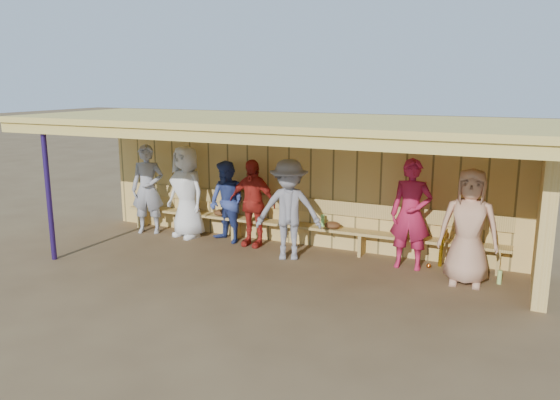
# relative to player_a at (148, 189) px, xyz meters

# --- Properties ---
(ground) EXTENTS (90.00, 90.00, 0.00)m
(ground) POSITION_rel_player_a_xyz_m (3.16, -0.74, -0.92)
(ground) COLOR brown
(ground) RESTS_ON ground
(player_a) EXTENTS (0.78, 0.65, 1.83)m
(player_a) POSITION_rel_player_a_xyz_m (0.00, 0.00, 0.00)
(player_a) COLOR #96979E
(player_a) RESTS_ON ground
(player_b) EXTENTS (1.02, 0.80, 1.85)m
(player_b) POSITION_rel_player_a_xyz_m (0.90, 0.07, 0.01)
(player_b) COLOR silver
(player_b) RESTS_ON ground
(player_c) EXTENTS (0.94, 0.84, 1.59)m
(player_c) POSITION_rel_player_a_xyz_m (1.82, 0.07, -0.12)
(player_c) COLOR navy
(player_c) RESTS_ON ground
(player_d) EXTENTS (1.00, 0.46, 1.67)m
(player_d) POSITION_rel_player_a_xyz_m (2.37, 0.07, -0.08)
(player_d) COLOR #AE241B
(player_d) RESTS_ON ground
(player_e) EXTENTS (1.31, 1.02, 1.78)m
(player_e) POSITION_rel_player_a_xyz_m (3.32, -0.38, -0.03)
(player_e) COLOR gray
(player_e) RESTS_ON ground
(player_g) EXTENTS (0.69, 0.47, 1.86)m
(player_g) POSITION_rel_player_a_xyz_m (5.37, 0.00, 0.01)
(player_g) COLOR #AC1B40
(player_g) RESTS_ON ground
(player_h) EXTENTS (0.92, 0.63, 1.82)m
(player_h) POSITION_rel_player_a_xyz_m (6.32, -0.38, -0.01)
(player_h) COLOR tan
(player_h) RESTS_ON ground
(dugout_structure) EXTENTS (8.80, 3.20, 2.50)m
(dugout_structure) POSITION_rel_player_a_xyz_m (3.55, -0.05, 0.78)
(dugout_structure) COLOR #D6AF5B
(dugout_structure) RESTS_ON ground
(bench) EXTENTS (7.60, 0.34, 0.93)m
(bench) POSITION_rel_player_a_xyz_m (3.16, 0.38, -0.39)
(bench) COLOR tan
(bench) RESTS_ON ground
(dugout_equipment) EXTENTS (6.08, 0.62, 0.80)m
(dugout_equipment) POSITION_rel_player_a_xyz_m (2.84, 0.25, -0.43)
(dugout_equipment) COLOR yellow
(dugout_equipment) RESTS_ON ground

